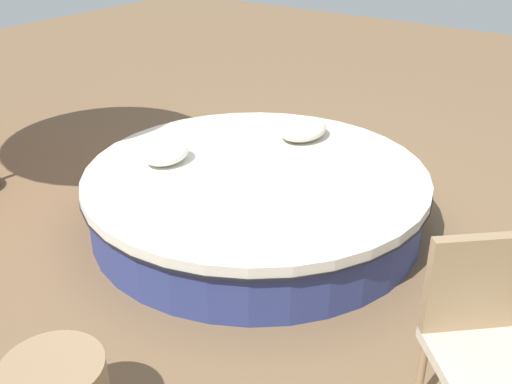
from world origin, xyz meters
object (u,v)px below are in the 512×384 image
(throw_pillow_0, at_px, (303,129))
(throw_pillow_1, at_px, (166,153))
(round_bed, at_px, (256,196))
(patio_chair, at_px, (486,329))

(throw_pillow_0, bearing_deg, throw_pillow_1, -29.38)
(throw_pillow_1, bearing_deg, round_bed, 113.62)
(throw_pillow_1, height_order, patio_chair, patio_chair)
(round_bed, bearing_deg, throw_pillow_0, -175.33)
(throw_pillow_0, xyz_separation_m, patio_chair, (1.71, 2.04, 0.03))
(round_bed, height_order, throw_pillow_0, throw_pillow_0)
(round_bed, xyz_separation_m, throw_pillow_1, (0.28, -0.65, 0.30))
(round_bed, distance_m, patio_chair, 2.21)
(round_bed, height_order, throw_pillow_1, throw_pillow_1)
(round_bed, relative_size, throw_pillow_1, 6.46)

